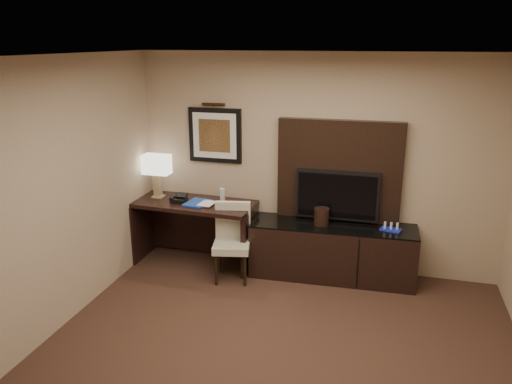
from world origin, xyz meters
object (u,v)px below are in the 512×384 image
(water_bottle, at_px, (222,196))
(ice_bucket, at_px, (322,216))
(table_lamp, at_px, (157,178))
(desk_phone, at_px, (179,199))
(desk, at_px, (194,232))
(credenza, at_px, (332,251))
(minibar_tray, at_px, (391,227))
(desk_chair, at_px, (232,245))
(tv, at_px, (337,195))

(water_bottle, distance_m, ice_bucket, 1.27)
(table_lamp, height_order, desk_phone, table_lamp)
(desk, relative_size, desk_phone, 8.54)
(water_bottle, height_order, ice_bucket, water_bottle)
(credenza, bearing_deg, minibar_tray, -2.40)
(water_bottle, bearing_deg, desk_chair, -58.18)
(desk, distance_m, tv, 1.91)
(credenza, height_order, desk_phone, desk_phone)
(tv, xyz_separation_m, minibar_tray, (0.66, -0.14, -0.29))
(table_lamp, bearing_deg, desk_phone, -18.62)
(credenza, relative_size, tv, 1.98)
(desk, bearing_deg, table_lamp, 175.36)
(tv, distance_m, ice_bucket, 0.32)
(tv, xyz_separation_m, table_lamp, (-2.32, -0.12, 0.08))
(desk_chair, xyz_separation_m, desk_phone, (-0.79, 0.29, 0.44))
(tv, height_order, minibar_tray, tv)
(desk_phone, bearing_deg, credenza, 3.53)
(desk_phone, height_order, water_bottle, water_bottle)
(tv, distance_m, minibar_tray, 0.74)
(table_lamp, bearing_deg, credenza, -0.49)
(desk, bearing_deg, water_bottle, 10.80)
(minibar_tray, bearing_deg, ice_bucket, -178.90)
(credenza, distance_m, ice_bucket, 0.47)
(credenza, distance_m, desk_chair, 1.24)
(desk, height_order, ice_bucket, ice_bucket)
(table_lamp, bearing_deg, water_bottle, -1.15)
(tv, relative_size, minibar_tray, 4.28)
(table_lamp, distance_m, desk_phone, 0.42)
(credenza, bearing_deg, table_lamp, 177.33)
(tv, bearing_deg, minibar_tray, -12.20)
(desk_phone, bearing_deg, ice_bucket, 3.18)
(desk, height_order, table_lamp, table_lamp)
(table_lamp, height_order, ice_bucket, table_lamp)
(desk, relative_size, water_bottle, 8.08)
(water_bottle, relative_size, ice_bucket, 0.94)
(desk_chair, height_order, water_bottle, water_bottle)
(desk, relative_size, credenza, 0.79)
(ice_bucket, bearing_deg, desk, -178.90)
(desk, bearing_deg, desk_chair, -25.55)
(credenza, xyz_separation_m, minibar_tray, (0.67, -0.00, 0.38))
(desk_phone, height_order, ice_bucket, desk_phone)
(desk_chair, xyz_separation_m, table_lamp, (-1.14, 0.41, 0.65))
(desk_chair, bearing_deg, minibar_tray, 0.01)
(table_lamp, xyz_separation_m, minibar_tray, (2.98, -0.02, -0.37))
(desk_chair, height_order, desk_phone, desk_phone)
(desk_phone, bearing_deg, desk, 15.63)
(minibar_tray, bearing_deg, desk, -178.90)
(water_bottle, distance_m, minibar_tray, 2.09)
(desk, relative_size, table_lamp, 3.03)
(tv, bearing_deg, water_bottle, -174.45)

